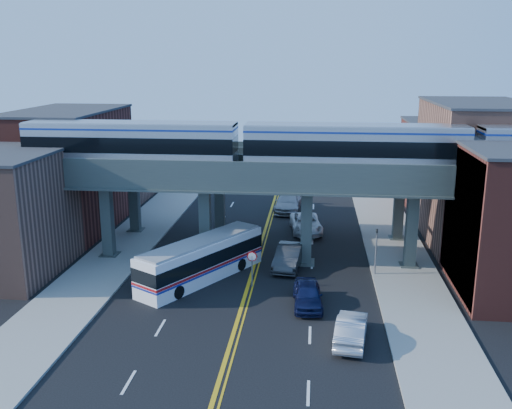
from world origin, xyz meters
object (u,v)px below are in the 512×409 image
car_lane_a (308,295)px  car_lane_d (288,202)px  stop_sign (252,263)px  traffic_signal (376,246)px  car_parked_curb (351,329)px  transit_train (354,147)px  transit_bus (202,260)px  car_lane_b (289,256)px  car_lane_c (306,223)px

car_lane_a → car_lane_d: car_lane_d is taller
stop_sign → traffic_signal: bearing=18.6°
stop_sign → car_parked_curb: size_ratio=0.56×
transit_train → car_lane_a: size_ratio=10.97×
car_lane_d → car_parked_curb: car_lane_d is taller
stop_sign → car_lane_a: bearing=-35.9°
transit_bus → car_lane_d: size_ratio=1.72×
transit_train → traffic_signal: 7.58m
traffic_signal → car_lane_d: bearing=112.2°
transit_train → car_parked_curb: size_ratio=10.70×
stop_sign → traffic_signal: (8.90, 3.00, 0.54)m
traffic_signal → car_parked_curb: size_ratio=0.87×
stop_sign → traffic_signal: size_ratio=0.64×
car_lane_a → car_lane_d: bearing=92.0°
transit_bus → car_lane_b: (6.24, 3.13, -0.60)m
car_lane_a → car_parked_curb: bearing=-65.1°
car_parked_curb → traffic_signal: bearing=-95.0°
stop_sign → transit_train: bearing=35.0°
transit_train → traffic_signal: bearing=-48.5°
transit_bus → car_lane_d: (5.31, 20.10, -0.57)m
car_lane_b → car_lane_c: car_lane_b is taller
car_lane_b → car_lane_d: bearing=100.0°
stop_sign → car_parked_curb: bearing=-49.0°
transit_bus → car_lane_a: (7.79, -3.88, -0.70)m
transit_train → traffic_signal: size_ratio=12.32×
car_lane_d → car_parked_curb: (5.04, -28.62, -0.14)m
transit_bus → car_lane_a: 8.73m
transit_train → transit_bus: size_ratio=4.67×
stop_sign → car_lane_b: (2.42, 4.13, -0.88)m
car_lane_a → car_parked_curb: size_ratio=0.98×
car_lane_b → car_lane_c: 9.62m
car_parked_curb → car_lane_d: bearing=-72.4°
transit_bus → car_parked_curb: size_ratio=2.29×
car_lane_b → car_parked_curb: car_lane_b is taller
traffic_signal → transit_train: bearing=131.5°
car_parked_curb → stop_sign: bearing=-41.4°
transit_train → car_lane_c: (-3.59, 8.69, -8.60)m
transit_bus → car_lane_c: size_ratio=1.87×
car_lane_d → stop_sign: bearing=-91.4°
traffic_signal → transit_bus: size_ratio=0.38×
transit_bus → car_lane_d: transit_bus is taller
transit_train → car_lane_b: transit_train is taller
car_lane_b → traffic_signal: bearing=-3.0°
stop_sign → transit_bus: size_ratio=0.24×
transit_train → stop_sign: bearing=-145.0°
car_lane_c → car_parked_curb: size_ratio=1.22×
traffic_signal → car_lane_b: 6.73m
stop_sign → car_parked_curb: stop_sign is taller
car_lane_a → car_lane_d: (-2.48, 23.98, 0.13)m
transit_train → car_lane_a: transit_train is taller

